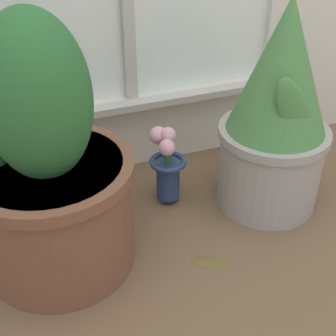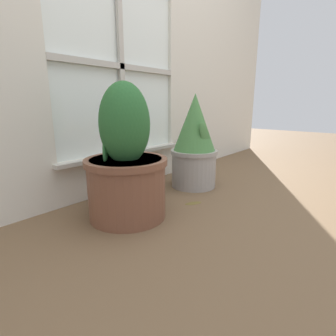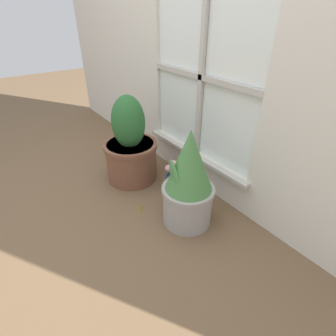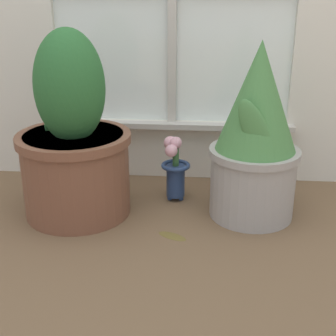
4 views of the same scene
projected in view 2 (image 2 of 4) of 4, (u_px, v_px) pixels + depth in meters
ground_plane at (200, 209)px, 1.51m from camera, size 10.00×10.00×0.00m
potted_plant_left at (126, 166)px, 1.34m from camera, size 0.42×0.42×0.70m
potted_plant_right at (194, 144)px, 1.85m from camera, size 0.33×0.33×0.66m
flower_vase at (154, 173)px, 1.74m from camera, size 0.12×0.12×0.27m
fallen_leaf at (193, 203)px, 1.59m from camera, size 0.12×0.09×0.01m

